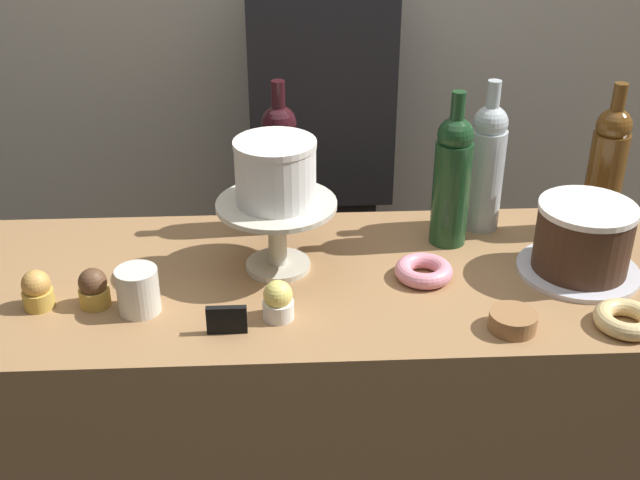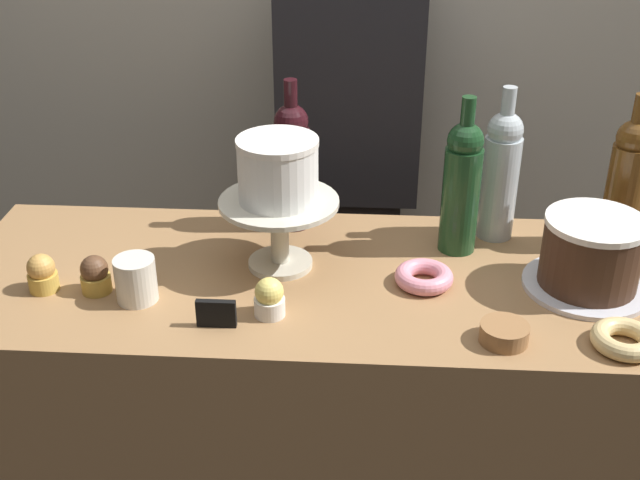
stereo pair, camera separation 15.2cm
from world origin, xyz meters
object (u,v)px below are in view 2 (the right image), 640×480
Objects in this scene: cake_stand_pedestal at (279,221)px; chocolate_round_cake at (592,252)px; cupcake_chocolate at (95,275)px; donut_pink at (424,277)px; white_layer_cake at (278,170)px; price_sign_chalkboard at (216,314)px; wine_bottle_dark_red at (292,163)px; coffee_cup_ceramic at (136,280)px; wine_bottle_green at (462,185)px; cupcake_lemon at (269,298)px; donut_glazed at (624,339)px; wine_bottle_clear at (500,173)px; cupcake_caramel at (42,274)px; barista_figure at (348,193)px; cookie_stack at (504,333)px; wine_bottle_amber at (626,182)px.

cake_stand_pedestal is 1.25× the size of chocolate_round_cake.
donut_pink is at bearing 5.95° from cupcake_chocolate.
white_layer_cake reaches higher than price_sign_chalkboard.
wine_bottle_dark_red reaches higher than cake_stand_pedestal.
price_sign_chalkboard is (-0.09, -0.22, -0.18)m from white_layer_cake.
cake_stand_pedestal is 2.07× the size of donut_pink.
white_layer_cake is 0.33m from coffee_cup_ceramic.
wine_bottle_dark_red and wine_bottle_green have the same top height.
cupcake_lemon is 0.61m from donut_glazed.
wine_bottle_clear is at bearing 19.61° from cupcake_chocolate.
wine_bottle_clear is 0.92m from cupcake_caramel.
barista_figure reaches higher than cake_stand_pedestal.
cupcake_caramel is at bearing -179.42° from cupcake_chocolate.
coffee_cup_ceramic is at bearing 172.13° from cookie_stack.
wine_bottle_clear is 0.83m from cupcake_chocolate.
cupcake_lemon is 0.88× the size of cookie_stack.
coffee_cup_ceramic reaches higher than donut_pink.
cupcake_lemon is 1.00× the size of cupcake_chocolate.
chocolate_round_cake is 0.57× the size of wine_bottle_clear.
cupcake_caramel is at bearing -167.56° from wine_bottle_amber.
price_sign_chalkboard is at bearing -165.77° from chocolate_round_cake.
cookie_stack is at bearing -94.66° from wine_bottle_clear.
price_sign_chalkboard is 0.18m from coffee_cup_ceramic.
cupcake_caramel is at bearing -164.80° from cake_stand_pedestal.
donut_pink is at bearing -10.72° from white_layer_cake.
wine_bottle_green is 4.65× the size of price_sign_chalkboard.
cupcake_caramel is 0.10m from cupcake_chocolate.
cake_stand_pedestal is 0.71× the size of wine_bottle_green.
chocolate_round_cake reaches higher than cookie_stack.
cookie_stack is 0.99× the size of coffee_cup_ceramic.
cake_stand_pedestal is at bearing -92.56° from wine_bottle_dark_red.
price_sign_chalkboard reaches higher than cookie_stack.
wine_bottle_amber is at bearing -6.94° from wine_bottle_clear.
cookie_stack is at bearing -45.78° from wine_bottle_dark_red.
white_layer_cake is at bearing 158.76° from donut_glazed.
coffee_cup_ceramic reaches higher than cookie_stack.
cupcake_chocolate is 0.87× the size of coffee_cup_ceramic.
wine_bottle_green is at bearing 15.00° from cupcake_caramel.
chocolate_round_cake is 1.66× the size of donut_glazed.
white_layer_cake is 0.83× the size of chocolate_round_cake.
cake_stand_pedestal is 0.19m from wine_bottle_dark_red.
wine_bottle_amber is (0.25, -0.03, 0.00)m from wine_bottle_clear.
donut_glazed is at bearing -52.49° from wine_bottle_green.
donut_pink is 0.07× the size of barista_figure.
cupcake_chocolate is at bearing 171.24° from cookie_stack.
wine_bottle_green is at bearing 35.03° from price_sign_chalkboard.
cupcake_lemon is (-0.00, -0.18, -0.06)m from cake_stand_pedestal.
cake_stand_pedestal is 0.36m from cupcake_chocolate.
wine_bottle_dark_red is 0.43m from wine_bottle_clear.
coffee_cup_ceramic is (-0.25, 0.04, 0.01)m from cupcake_lemon.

